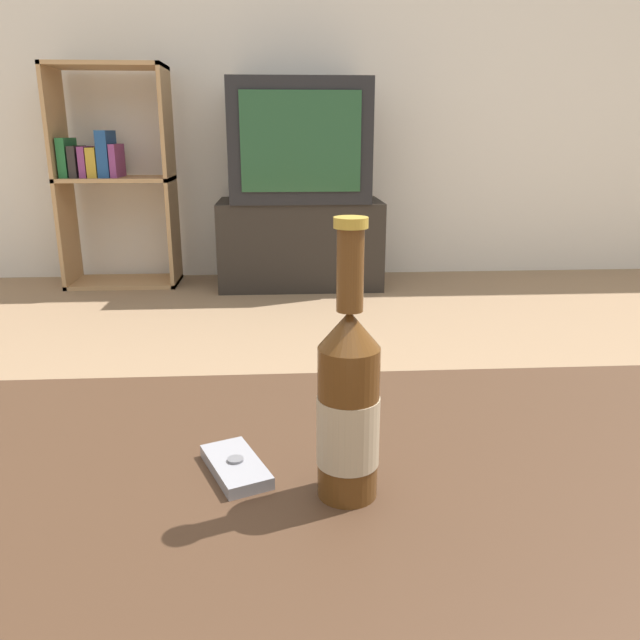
# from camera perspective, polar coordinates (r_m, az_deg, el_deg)

# --- Properties ---
(back_wall) EXTENTS (8.00, 0.05, 2.60)m
(back_wall) POSITION_cam_1_polar(r_m,az_deg,el_deg) (3.59, -3.26, 25.07)
(back_wall) COLOR silver
(back_wall) RESTS_ON ground_plane
(coffee_table) EXTENTS (1.37, 0.78, 0.42)m
(coffee_table) POSITION_cam_1_polar(r_m,az_deg,el_deg) (0.67, 0.90, -21.47)
(coffee_table) COLOR #422B1C
(coffee_table) RESTS_ON ground_plane
(tv_stand) EXTENTS (0.84, 0.43, 0.45)m
(tv_stand) POSITION_cam_1_polar(r_m,az_deg,el_deg) (3.31, -1.83, 7.04)
(tv_stand) COLOR #28231E
(tv_stand) RESTS_ON ground_plane
(television) EXTENTS (0.69, 0.47, 0.59)m
(television) POSITION_cam_1_polar(r_m,az_deg,el_deg) (3.25, -1.92, 16.02)
(television) COLOR black
(television) RESTS_ON tv_stand
(bookshelf) EXTENTS (0.57, 0.30, 1.10)m
(bookshelf) POSITION_cam_1_polar(r_m,az_deg,el_deg) (3.45, -18.66, 12.59)
(bookshelf) COLOR tan
(bookshelf) RESTS_ON ground_plane
(beer_bottle) EXTENTS (0.06, 0.06, 0.29)m
(beer_bottle) POSITION_cam_1_polar(r_m,az_deg,el_deg) (0.63, 2.60, -7.76)
(beer_bottle) COLOR #563314
(beer_bottle) RESTS_ON coffee_table
(cell_phone) EXTENTS (0.09, 0.12, 0.02)m
(cell_phone) POSITION_cam_1_polar(r_m,az_deg,el_deg) (0.72, -7.72, -13.12)
(cell_phone) COLOR gray
(cell_phone) RESTS_ON coffee_table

